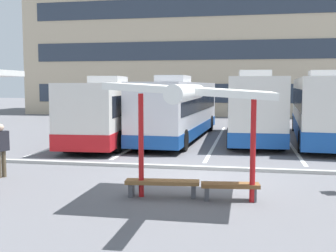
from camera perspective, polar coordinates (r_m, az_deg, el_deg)
name	(u,v)px	position (r m, az deg, el deg)	size (l,w,h in m)	color
ground_plane	(196,178)	(13.63, 3.80, -7.11)	(160.00, 160.00, 0.00)	slate
terminal_building	(234,18)	(47.37, 8.93, 14.21)	(42.40, 12.99, 23.13)	#C6B293
coach_bus_0	(116,111)	(23.08, -7.03, 2.02)	(3.18, 12.07, 3.44)	silver
coach_bus_1	(179,110)	(23.56, 1.52, 2.25)	(3.10, 12.29, 3.50)	silver
coach_bus_2	(253,108)	(23.46, 11.39, 2.42)	(3.00, 10.55, 3.74)	silver
coach_bus_3	(321,109)	(24.06, 20.06, 2.18)	(3.52, 12.61, 3.71)	silver
lane_stripe_0	(87,137)	(24.87, -10.91, -1.45)	(0.16, 14.00, 0.01)	white
lane_stripe_1	(150,138)	(23.75, -2.43, -1.68)	(0.16, 14.00, 0.01)	white
lane_stripe_2	(217,140)	(23.20, 6.68, -1.89)	(0.16, 14.00, 0.01)	white
lane_stripe_3	(288,142)	(23.25, 15.99, -2.05)	(0.16, 14.00, 0.01)	white
waiting_shelter_1	(195,93)	(10.56, 3.63, 4.44)	(3.92, 5.03, 3.04)	red
bench_2	(162,184)	(11.36, -0.78, -7.88)	(2.01, 0.61, 0.45)	brown
bench_3	(230,188)	(11.14, 8.41, -8.28)	(1.54, 0.59, 0.45)	brown
platform_kerb	(201,168)	(15.06, 4.48, -5.67)	(44.00, 0.24, 0.12)	#ADADA8
waiting_passenger_1	(1,146)	(14.61, -21.71, -2.57)	(0.41, 0.55, 1.75)	brown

